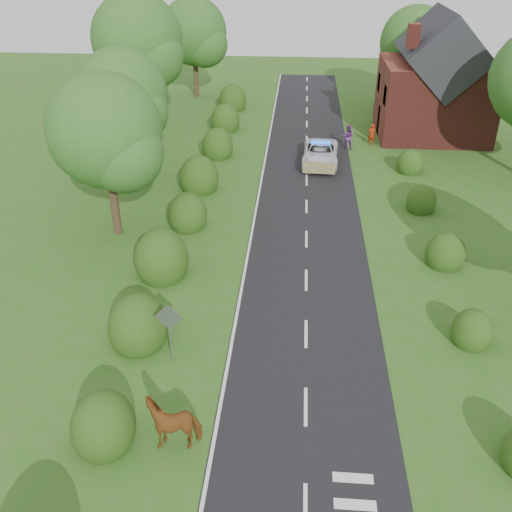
# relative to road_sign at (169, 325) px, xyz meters

# --- Properties ---
(ground) EXTENTS (120.00, 120.00, 0.00)m
(ground) POSITION_rel_road_sign_xyz_m (5.00, -2.00, -1.65)
(ground) COLOR #2A6519
(road) EXTENTS (6.00, 70.00, 0.02)m
(road) POSITION_rel_road_sign_xyz_m (5.00, 13.00, -1.64)
(road) COLOR black
(road) RESTS_ON ground
(road_markings) EXTENTS (4.96, 70.00, 0.01)m
(road_markings) POSITION_rel_road_sign_xyz_m (3.40, 10.93, -1.63)
(road_markings) COLOR white
(road_markings) RESTS_ON road
(hedgerow_left) EXTENTS (2.75, 50.41, 3.00)m
(hedgerow_left) POSITION_rel_road_sign_xyz_m (-1.51, 9.69, -0.91)
(hedgerow_left) COLOR #1F4818
(hedgerow_left) RESTS_ON ground
(hedgerow_right) EXTENTS (2.10, 45.78, 2.10)m
(hedgerow_right) POSITION_rel_road_sign_xyz_m (11.60, 9.21, -1.10)
(hedgerow_right) COLOR #1F4818
(hedgerow_right) RESTS_ON ground
(tree_left_a) EXTENTS (5.74, 5.60, 8.38)m
(tree_left_a) POSITION_rel_road_sign_xyz_m (-4.75, 9.86, 3.69)
(tree_left_a) COLOR #332316
(tree_left_a) RESTS_ON ground
(tree_left_b) EXTENTS (5.74, 5.60, 8.07)m
(tree_left_b) POSITION_rel_road_sign_xyz_m (-6.25, 17.86, 3.39)
(tree_left_b) COLOR #332316
(tree_left_b) RESTS_ON ground
(tree_left_c) EXTENTS (6.97, 6.80, 10.22)m
(tree_left_c) POSITION_rel_road_sign_xyz_m (-7.70, 27.83, 4.88)
(tree_left_c) COLOR #332316
(tree_left_c) RESTS_ON ground
(tree_left_d) EXTENTS (6.15, 6.00, 8.89)m
(tree_left_d) POSITION_rel_road_sign_xyz_m (-5.23, 37.85, 3.98)
(tree_left_d) COLOR #332316
(tree_left_d) RESTS_ON ground
(tree_right_c) EXTENTS (6.15, 6.00, 8.58)m
(tree_right_c) POSITION_rel_road_sign_xyz_m (14.27, 35.85, 3.69)
(tree_right_c) COLOR #332316
(tree_right_c) RESTS_ON ground
(road_sign) EXTENTS (1.06, 0.08, 2.53)m
(road_sign) POSITION_rel_road_sign_xyz_m (0.00, 0.00, 0.00)
(road_sign) COLOR gray
(road_sign) RESTS_ON ground
(house) EXTENTS (8.00, 7.40, 9.17)m
(house) POSITION_rel_road_sign_xyz_m (14.49, 28.00, 2.13)
(house) COLOR maroon
(house) RESTS_ON ground
(cow) EXTENTS (2.19, 1.42, 1.44)m
(cow) POSITION_rel_road_sign_xyz_m (0.88, -3.72, -0.93)
(cow) COLOR brown
(cow) RESTS_ON ground
(police_van) EXTENTS (2.60, 5.24, 1.56)m
(police_van) POSITION_rel_road_sign_xyz_m (5.90, 21.12, -0.95)
(police_van) COLOR silver
(police_van) RESTS_ON ground
(pedestrian_red) EXTENTS (0.59, 0.40, 1.56)m
(pedestrian_red) POSITION_rel_road_sign_xyz_m (9.77, 25.32, -0.87)
(pedestrian_red) COLOR #AE240C
(pedestrian_red) RESTS_ON ground
(pedestrian_purple) EXTENTS (0.94, 0.77, 1.81)m
(pedestrian_purple) POSITION_rel_road_sign_xyz_m (7.92, 24.21, -0.75)
(pedestrian_purple) COLOR #632B76
(pedestrian_purple) RESTS_ON ground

